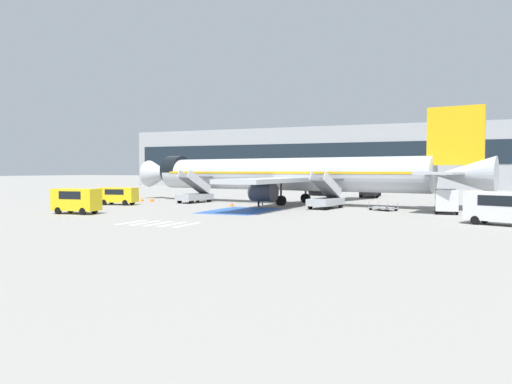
{
  "coord_description": "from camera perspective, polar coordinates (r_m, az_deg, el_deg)",
  "views": [
    {
      "loc": [
        20.36,
        -56.05,
        3.9
      ],
      "look_at": [
        -2.05,
        -2.97,
        1.43
      ],
      "focal_mm": 35.0,
      "sensor_mm": 36.0,
      "label": 1
    }
  ],
  "objects": [
    {
      "name": "apron_walkway_bar_1",
      "position": [
        38.17,
        -12.56,
        -3.47
      ],
      "size": [
        0.44,
        3.6,
        0.01
      ],
      "primitive_type": "cube",
      "color": "silver",
      "rests_on": "ground_plane"
    },
    {
      "name": "apron_leadline_yellow",
      "position": [
        59.41,
        2.92,
        -1.31
      ],
      "size": [
        77.8,
        13.89,
        0.01
      ],
      "primitive_type": "cube",
      "rotation": [
        0.0,
        0.0,
        1.4
      ],
      "color": "gold",
      "rests_on": "ground_plane"
    },
    {
      "name": "traffic_cone_0",
      "position": [
        64.13,
        -11.79,
        -0.79
      ],
      "size": [
        0.6,
        0.6,
        0.67
      ],
      "color": "orange",
      "rests_on": "ground_plane"
    },
    {
      "name": "boarding_stairs_aft",
      "position": [
        51.78,
        8.01,
        -0.81
      ],
      "size": [
        3.0,
        5.48,
        3.88
      ],
      "rotation": [
        0.0,
        0.0,
        -0.17
      ],
      "color": "#ADB2BA",
      "rests_on": "ground_plane"
    },
    {
      "name": "baggage_cart",
      "position": [
        50.42,
        14.33,
        -1.77
      ],
      "size": [
        3.0,
        2.68,
        0.87
      ],
      "rotation": [
        0.0,
        0.0,
        0.99
      ],
      "color": "gray",
      "rests_on": "ground_plane"
    },
    {
      "name": "boarding_stairs_forward",
      "position": [
        61.21,
        -7.01,
        -0.29
      ],
      "size": [
        3.0,
        5.48,
        4.02
      ],
      "rotation": [
        0.0,
        0.0,
        -0.17
      ],
      "color": "#ADB2BA",
      "rests_on": "ground_plane"
    },
    {
      "name": "service_van_1",
      "position": [
        48.86,
        20.92,
        -0.76
      ],
      "size": [
        2.18,
        4.41,
        2.18
      ],
      "rotation": [
        0.0,
        0.0,
        3.21
      ],
      "color": "silver",
      "rests_on": "ground_plane"
    },
    {
      "name": "fuel_tanker",
      "position": [
        76.42,
        12.95,
        0.78
      ],
      "size": [
        3.39,
        9.46,
        3.47
      ],
      "rotation": [
        0.0,
        0.0,
        0.1
      ],
      "color": "#38383D",
      "rests_on": "ground_plane"
    },
    {
      "name": "service_van_0",
      "position": [
        47.82,
        -19.85,
        -0.75
      ],
      "size": [
        4.35,
        2.17,
        2.27
      ],
      "rotation": [
        0.0,
        0.0,
        1.66
      ],
      "color": "yellow",
      "rests_on": "ground_plane"
    },
    {
      "name": "apron_walkway_bar_0",
      "position": [
        38.87,
        -14.0,
        -3.37
      ],
      "size": [
        0.44,
        3.6,
        0.01
      ],
      "primitive_type": "cube",
      "color": "silver",
      "rests_on": "ground_plane"
    },
    {
      "name": "service_van_2",
      "position": [
        58.94,
        -15.48,
        -0.27
      ],
      "size": [
        4.49,
        2.5,
        1.97
      ],
      "rotation": [
        0.0,
        0.0,
        1.74
      ],
      "color": "yellow",
      "rests_on": "ground_plane"
    },
    {
      "name": "apron_walkway_bar_2",
      "position": [
        37.49,
        -11.06,
        -3.56
      ],
      "size": [
        0.44,
        3.6,
        0.01
      ],
      "primitive_type": "cube",
      "color": "silver",
      "rests_on": "ground_plane"
    },
    {
      "name": "apron_walkway_bar_3",
      "position": [
        36.83,
        -9.51,
        -3.65
      ],
      "size": [
        0.44,
        3.6,
        0.01
      ],
      "primitive_type": "cube",
      "color": "silver",
      "rests_on": "ground_plane"
    },
    {
      "name": "apron_walkway_bar_4",
      "position": [
        36.21,
        -7.9,
        -3.75
      ],
      "size": [
        0.44,
        3.6,
        0.01
      ],
      "primitive_type": "cube",
      "color": "silver",
      "rests_on": "ground_plane"
    },
    {
      "name": "traffic_cone_1",
      "position": [
        64.95,
        -12.88,
        -0.81
      ],
      "size": [
        0.5,
        0.5,
        0.56
      ],
      "color": "orange",
      "rests_on": "ground_plane"
    },
    {
      "name": "apron_stand_patch_blue",
      "position": [
        48.56,
        -1.83,
        -2.15
      ],
      "size": [
        5.76,
        8.93,
        0.01
      ],
      "primitive_type": "cube",
      "color": "#2856A8",
      "rests_on": "ground_plane"
    },
    {
      "name": "ground_crew_0",
      "position": [
        54.07,
        0.3,
        -0.52
      ],
      "size": [
        0.47,
        0.47,
        1.88
      ],
      "rotation": [
        0.0,
        0.0,
        2.35
      ],
      "color": "black",
      "rests_on": "ground_plane"
    },
    {
      "name": "traffic_cone_2",
      "position": [
        54.53,
        -2.77,
        -1.4
      ],
      "size": [
        0.44,
        0.44,
        0.49
      ],
      "color": "orange",
      "rests_on": "ground_plane"
    },
    {
      "name": "terminal_building",
      "position": [
        120.92,
        6.11,
        3.9
      ],
      "size": [
        90.02,
        12.1,
        13.97
      ],
      "color": "#9EA3A8",
      "rests_on": "ground_plane"
    },
    {
      "name": "ground_plane",
      "position": [
        59.76,
        2.93,
        -1.3
      ],
      "size": [
        600.0,
        600.0,
        0.0
      ],
      "primitive_type": "plane",
      "color": "gray"
    },
    {
      "name": "ground_crew_1",
      "position": [
        56.14,
        0.73,
        -0.58
      ],
      "size": [
        0.37,
        0.48,
        1.64
      ],
      "rotation": [
        0.0,
        0.0,
        5.1
      ],
      "color": "#191E38",
      "rests_on": "ground_plane"
    },
    {
      "name": "airliner",
      "position": [
        58.99,
        3.44,
        2.02
      ],
      "size": [
        44.84,
        32.36,
        10.16
      ],
      "rotation": [
        0.0,
        0.0,
        1.4
      ],
      "color": "#B7BCC4",
      "rests_on": "ground_plane"
    },
    {
      "name": "service_van_3",
      "position": [
        39.63,
        26.24,
        -1.41
      ],
      "size": [
        5.1,
        3.59,
        2.37
      ],
      "rotation": [
        0.0,
        0.0,
        1.18
      ],
      "color": "silver",
      "rests_on": "ground_plane"
    }
  ]
}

